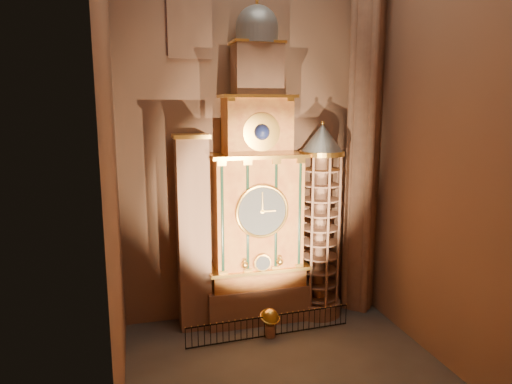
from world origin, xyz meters
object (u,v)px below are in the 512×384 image
object	(u,v)px
iron_railing	(270,326)
astronomical_clock	(257,200)
celestial_globe	(270,320)
portrait_tower	(193,233)
stair_turret	(320,223)

from	to	relation	value
iron_railing	astronomical_clock	bearing A→B (deg)	92.45
celestial_globe	astronomical_clock	bearing A→B (deg)	92.72
iron_railing	portrait_tower	bearing A→B (deg)	147.53
astronomical_clock	portrait_tower	world-z (taller)	astronomical_clock
stair_turret	portrait_tower	bearing A→B (deg)	177.67
portrait_tower	iron_railing	bearing A→B (deg)	-32.47
stair_turret	iron_railing	size ratio (longest dim) A/B	1.26
iron_railing	celestial_globe	bearing A→B (deg)	83.53
portrait_tower	celestial_globe	xyz separation A→B (m)	(3.50, -2.16, -4.25)
astronomical_clock	iron_railing	world-z (taller)	astronomical_clock
portrait_tower	iron_railing	distance (m)	6.15
portrait_tower	iron_railing	world-z (taller)	portrait_tower
astronomical_clock	portrait_tower	size ratio (longest dim) A/B	1.64
stair_turret	celestial_globe	xyz separation A→B (m)	(-3.40, -1.88, -4.37)
astronomical_clock	celestial_globe	world-z (taller)	astronomical_clock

